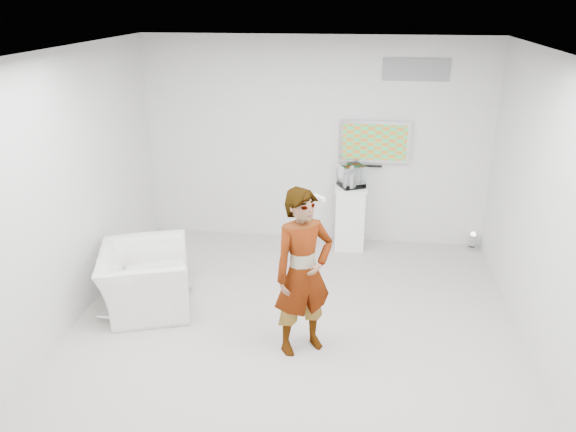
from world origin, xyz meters
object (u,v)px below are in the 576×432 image
object	(u,v)px
armchair	(145,279)
floor_uplight	(472,241)
person	(303,273)
pedestal	(350,217)
tv	(375,142)

from	to	relation	value
armchair	floor_uplight	xyz separation A→B (m)	(4.15, 2.18, -0.24)
armchair	person	bearing A→B (deg)	-125.26
floor_uplight	armchair	bearing A→B (deg)	-152.27
armchair	pedestal	bearing A→B (deg)	-67.21
person	pedestal	xyz separation A→B (m)	(0.41, 2.63, -0.42)
person	floor_uplight	bearing A→B (deg)	17.61
person	armchair	world-z (taller)	person
tv	pedestal	xyz separation A→B (m)	(-0.30, -0.24, -1.08)
person	armchair	bearing A→B (deg)	129.11
person	armchair	xyz separation A→B (m)	(-1.94, 0.59, -0.52)
pedestal	floor_uplight	bearing A→B (deg)	4.53
person	pedestal	size ratio (longest dim) A/B	1.89
armchair	pedestal	world-z (taller)	pedestal
tv	person	xyz separation A→B (m)	(-0.71, -2.88, -0.66)
tv	pedestal	bearing A→B (deg)	-141.45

